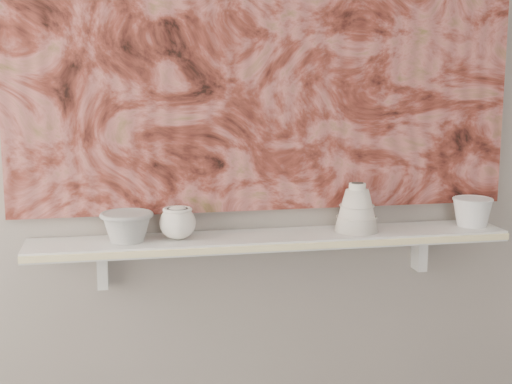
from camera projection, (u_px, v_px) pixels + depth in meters
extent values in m
plane|color=gray|center=(266.00, 89.00, 2.10)|extent=(3.60, 0.00, 3.60)
cube|color=silver|center=(272.00, 240.00, 2.08)|extent=(1.40, 0.18, 0.03)
cube|color=#FBEBA7|center=(279.00, 248.00, 1.99)|extent=(1.40, 0.01, 0.02)
cube|color=silver|center=(102.00, 267.00, 2.06)|extent=(0.03, 0.06, 0.12)
cube|color=silver|center=(419.00, 251.00, 2.25)|extent=(0.03, 0.06, 0.12)
cube|color=maroon|center=(267.00, 22.00, 2.05)|extent=(1.50, 0.02, 1.10)
cube|color=black|center=(412.00, 127.00, 2.18)|extent=(0.09, 0.00, 0.08)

